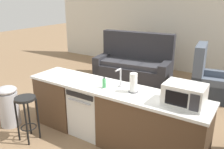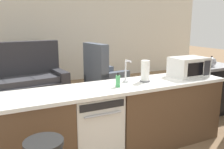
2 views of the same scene
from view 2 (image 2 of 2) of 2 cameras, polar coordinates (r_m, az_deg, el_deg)
name	(u,v)px [view 2 (image 2 of 2)]	position (r m, az deg, el deg)	size (l,w,h in m)	color
wall_back	(55,36)	(6.91, -13.47, 8.94)	(10.00, 0.06, 2.60)	silver
kitchen_counter	(128,119)	(3.18, 3.80, -10.70)	(2.94, 0.66, 0.90)	brown
dishwasher	(93,126)	(2.98, -4.57, -12.29)	(0.58, 0.61, 0.84)	silver
stove_range	(210,88)	(4.87, 22.47, -3.03)	(0.76, 0.68, 0.90)	black
microwave	(188,67)	(3.59, 17.93, 1.75)	(0.50, 0.37, 0.28)	white
sink_faucet	(126,73)	(3.06, 3.42, 0.43)	(0.07, 0.18, 0.30)	silver
paper_towel_roll	(145,71)	(3.14, 7.99, 0.78)	(0.14, 0.14, 0.28)	#4C4C51
soap_bottle	(118,81)	(2.86, 1.43, -1.58)	(0.06, 0.06, 0.18)	#4CB266
kettle	(211,62)	(4.56, 22.80, 2.83)	(0.21, 0.17, 0.19)	#B2B2B7
couch	(16,84)	(5.44, -22.01, -2.09)	(2.09, 1.13, 1.27)	#2D2D33
armchair	(103,78)	(5.75, -2.19, -0.91)	(0.91, 0.95, 1.20)	#515B6B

